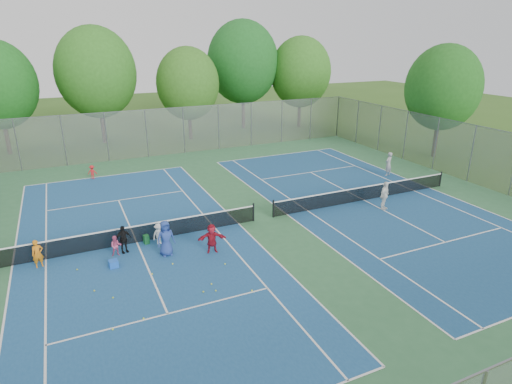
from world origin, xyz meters
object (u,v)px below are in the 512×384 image
instructor (388,164)px  net_right (365,194)px  ball_crate (114,264)px  ball_hopper (146,239)px  net_left (136,235)px

instructor → net_right: bearing=17.3°
ball_crate → ball_hopper: (1.78, 1.69, 0.07)m
instructor → net_left: bearing=-7.9°
net_right → ball_hopper: size_ratio=26.98×
net_left → ball_hopper: bearing=-35.8°
ball_crate → ball_hopper: size_ratio=0.81×
net_left → instructor: instructor is taller
net_left → ball_hopper: 0.57m
ball_crate → instructor: (20.13, 5.40, 0.72)m
ball_crate → ball_hopper: ball_hopper is taller
ball_crate → instructor: size_ratio=0.22×
net_left → net_right: bearing=0.0°
net_left → ball_crate: 2.43m
net_left → ball_hopper: size_ratio=26.98×
ball_crate → instructor: instructor is taller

